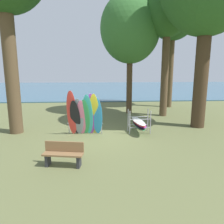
{
  "coord_description": "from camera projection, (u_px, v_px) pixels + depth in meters",
  "views": [
    {
      "loc": [
        -0.04,
        -10.22,
        3.31
      ],
      "look_at": [
        0.77,
        0.96,
        1.1
      ],
      "focal_mm": 33.92,
      "sensor_mm": 36.0,
      "label": 1
    }
  ],
  "objects": [
    {
      "name": "ground_plane",
      "position": [
        98.0,
        137.0,
        10.65
      ],
      "size": [
        80.0,
        80.0,
        0.0
      ],
      "primitive_type": "plane",
      "color": "#60663D"
    },
    {
      "name": "lake_water",
      "position": [
        97.0,
        88.0,
        39.95
      ],
      "size": [
        80.0,
        36.0,
        0.1
      ],
      "primitive_type": "cube",
      "color": "#38607A",
      "rests_on": "ground"
    },
    {
      "name": "tree_mid_behind",
      "position": [
        168.0,
        14.0,
        14.39
      ],
      "size": [
        3.08,
        3.08,
        9.09
      ],
      "color": "brown",
      "rests_on": "ground"
    },
    {
      "name": "tree_far_left_back",
      "position": [
        130.0,
        29.0,
        15.59
      ],
      "size": [
        4.43,
        4.43,
        8.9
      ],
      "color": "#4C3823",
      "rests_on": "ground"
    },
    {
      "name": "tree_far_right_back",
      "position": [
        173.0,
        11.0,
        17.92
      ],
      "size": [
        4.38,
        4.38,
        10.87
      ],
      "color": "brown",
      "rests_on": "ground"
    },
    {
      "name": "leaning_board_pile",
      "position": [
        85.0,
        116.0,
        10.86
      ],
      "size": [
        1.89,
        0.71,
        2.35
      ],
      "color": "red",
      "rests_on": "ground"
    },
    {
      "name": "board_storage_rack",
      "position": [
        139.0,
        123.0,
        11.4
      ],
      "size": [
        1.15,
        2.13,
        1.25
      ],
      "color": "#9EA0A5",
      "rests_on": "ground"
    },
    {
      "name": "park_bench",
      "position": [
        64.0,
        153.0,
        7.41
      ],
      "size": [
        1.45,
        0.65,
        0.85
      ],
      "color": "#2D2D33",
      "rests_on": "ground"
    }
  ]
}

